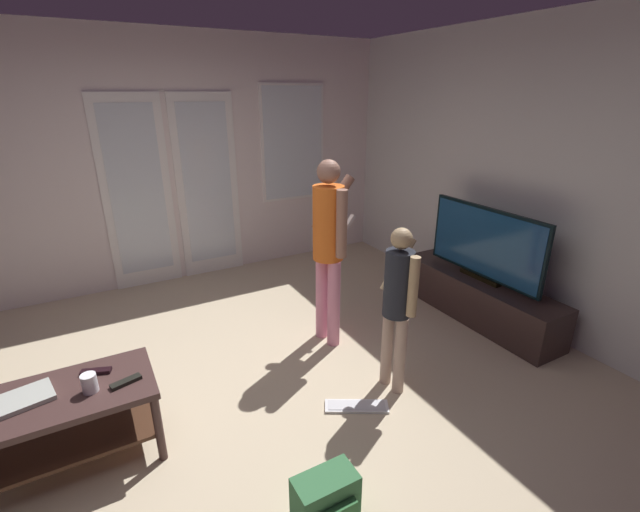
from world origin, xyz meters
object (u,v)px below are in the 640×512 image
(person_child, at_px, (398,297))
(tv_remote_black, at_px, (126,382))
(loose_keyboard, at_px, (357,406))
(cup_near_edge, at_px, (89,383))
(backpack, at_px, (326,498))
(person_adult, at_px, (329,238))
(coffee_table, at_px, (66,413))
(flat_screen_tv, at_px, (485,244))
(dvd_remote_slim, at_px, (96,371))
(tv_stand, at_px, (477,298))
(laptop_closed, at_px, (16,401))

(person_child, distance_m, tv_remote_black, 1.78)
(loose_keyboard, height_order, cup_near_edge, cup_near_edge)
(backpack, distance_m, loose_keyboard, 0.86)
(tv_remote_black, bearing_deg, person_adult, 2.22)
(coffee_table, distance_m, flat_screen_tv, 3.45)
(person_adult, relative_size, dvd_remote_slim, 9.27)
(person_adult, distance_m, cup_near_edge, 1.94)
(loose_keyboard, bearing_deg, tv_remote_black, 165.87)
(coffee_table, height_order, tv_stand, coffee_table)
(backpack, height_order, loose_keyboard, backpack)
(cup_near_edge, relative_size, dvd_remote_slim, 0.64)
(flat_screen_tv, bearing_deg, loose_keyboard, -163.36)
(coffee_table, xyz_separation_m, loose_keyboard, (1.70, -0.43, -0.34))
(tv_stand, distance_m, flat_screen_tv, 0.55)
(flat_screen_tv, relative_size, tv_remote_black, 7.25)
(tv_stand, xyz_separation_m, dvd_remote_slim, (-3.24, 0.03, 0.29))
(tv_stand, bearing_deg, cup_near_edge, -177.51)
(flat_screen_tv, distance_m, laptop_closed, 3.64)
(dvd_remote_slim, bearing_deg, coffee_table, -128.40)
(flat_screen_tv, xyz_separation_m, laptop_closed, (-3.63, -0.06, -0.25))
(loose_keyboard, relative_size, dvd_remote_slim, 2.63)
(dvd_remote_slim, bearing_deg, flat_screen_tv, 19.62)
(laptop_closed, relative_size, tv_remote_black, 2.06)
(coffee_table, distance_m, tv_stand, 3.43)
(person_child, xyz_separation_m, cup_near_edge, (-1.92, 0.30, -0.20))
(coffee_table, xyz_separation_m, cup_near_edge, (0.15, -0.06, 0.19))
(laptop_closed, xyz_separation_m, cup_near_edge, (0.36, -0.08, 0.04))
(coffee_table, relative_size, backpack, 2.96)
(dvd_remote_slim, bearing_deg, loose_keyboard, 0.57)
(coffee_table, bearing_deg, tv_stand, 1.38)
(person_adult, height_order, person_child, person_adult)
(coffee_table, bearing_deg, backpack, -42.98)
(flat_screen_tv, height_order, person_adult, person_adult)
(person_child, xyz_separation_m, loose_keyboard, (-0.36, -0.07, -0.73))
(tv_stand, distance_m, tv_remote_black, 3.12)
(backpack, bearing_deg, laptop_closed, 141.32)
(backpack, relative_size, loose_keyboard, 0.73)
(flat_screen_tv, height_order, person_child, person_child)
(person_adult, distance_m, dvd_remote_slim, 1.88)
(cup_near_edge, bearing_deg, tv_stand, 2.49)
(person_child, xyz_separation_m, backpack, (-0.96, -0.68, -0.61))
(coffee_table, xyz_separation_m, person_adult, (1.98, 0.44, 0.59))
(person_child, relative_size, dvd_remote_slim, 7.27)
(backpack, bearing_deg, loose_keyboard, 45.63)
(flat_screen_tv, height_order, backpack, flat_screen_tv)
(backpack, bearing_deg, person_adult, 59.43)
(backpack, distance_m, tv_remote_black, 1.29)
(coffee_table, relative_size, laptop_closed, 2.75)
(coffee_table, relative_size, flat_screen_tv, 0.78)
(person_adult, height_order, backpack, person_adult)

